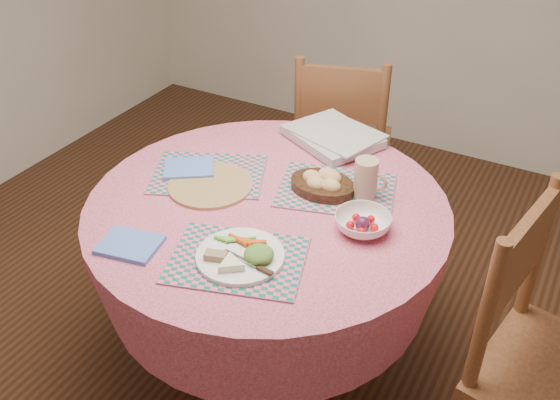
{
  "coord_description": "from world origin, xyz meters",
  "views": [
    {
      "loc": [
        0.88,
        -1.5,
        1.94
      ],
      "look_at": [
        0.05,
        0.0,
        0.78
      ],
      "focal_mm": 40.0,
      "sensor_mm": 36.0,
      "label": 1
    }
  ],
  "objects_px": {
    "chair_back": "(341,143)",
    "latte_mug": "(366,179)",
    "dining_table": "(268,248)",
    "dinner_plate": "(241,256)",
    "chair_right": "(545,360)",
    "bread_bowl": "(323,182)",
    "wicker_trivet": "(210,185)",
    "fruit_bowl": "(363,223)"
  },
  "relations": [
    {
      "from": "chair_back",
      "to": "latte_mug",
      "type": "height_order",
      "value": "chair_back"
    },
    {
      "from": "dining_table",
      "to": "dinner_plate",
      "type": "height_order",
      "value": "dinner_plate"
    },
    {
      "from": "chair_right",
      "to": "bread_bowl",
      "type": "bearing_deg",
      "value": 87.1
    },
    {
      "from": "chair_back",
      "to": "latte_mug",
      "type": "xyz_separation_m",
      "value": [
        0.4,
        -0.73,
        0.32
      ]
    },
    {
      "from": "chair_back",
      "to": "wicker_trivet",
      "type": "height_order",
      "value": "chair_back"
    },
    {
      "from": "dinner_plate",
      "to": "latte_mug",
      "type": "bearing_deg",
      "value": 68.85
    },
    {
      "from": "fruit_bowl",
      "to": "chair_back",
      "type": "bearing_deg",
      "value": 117.29
    },
    {
      "from": "chair_right",
      "to": "wicker_trivet",
      "type": "xyz_separation_m",
      "value": [
        -1.19,
        0.03,
        0.23
      ]
    },
    {
      "from": "dinner_plate",
      "to": "latte_mug",
      "type": "height_order",
      "value": "latte_mug"
    },
    {
      "from": "dinner_plate",
      "to": "latte_mug",
      "type": "relative_size",
      "value": 1.87
    },
    {
      "from": "wicker_trivet",
      "to": "dinner_plate",
      "type": "relative_size",
      "value": 1.13
    },
    {
      "from": "dinner_plate",
      "to": "fruit_bowl",
      "type": "distance_m",
      "value": 0.41
    },
    {
      "from": "chair_back",
      "to": "latte_mug",
      "type": "distance_m",
      "value": 0.89
    },
    {
      "from": "dinner_plate",
      "to": "chair_right",
      "type": "bearing_deg",
      "value": 17.15
    },
    {
      "from": "chair_right",
      "to": "latte_mug",
      "type": "relative_size",
      "value": 7.16
    },
    {
      "from": "chair_right",
      "to": "dinner_plate",
      "type": "relative_size",
      "value": 3.83
    },
    {
      "from": "bread_bowl",
      "to": "latte_mug",
      "type": "distance_m",
      "value": 0.15
    },
    {
      "from": "wicker_trivet",
      "to": "dinner_plate",
      "type": "bearing_deg",
      "value": -43.41
    },
    {
      "from": "dining_table",
      "to": "bread_bowl",
      "type": "xyz_separation_m",
      "value": [
        0.13,
        0.16,
        0.23
      ]
    },
    {
      "from": "bread_bowl",
      "to": "fruit_bowl",
      "type": "distance_m",
      "value": 0.25
    },
    {
      "from": "latte_mug",
      "to": "chair_back",
      "type": "bearing_deg",
      "value": 118.92
    },
    {
      "from": "bread_bowl",
      "to": "latte_mug",
      "type": "height_order",
      "value": "latte_mug"
    },
    {
      "from": "chair_right",
      "to": "dinner_plate",
      "type": "bearing_deg",
      "value": 117.27
    },
    {
      "from": "dinner_plate",
      "to": "bread_bowl",
      "type": "bearing_deg",
      "value": 84.23
    },
    {
      "from": "chair_right",
      "to": "dinner_plate",
      "type": "xyz_separation_m",
      "value": [
        -0.87,
        -0.27,
        0.24
      ]
    },
    {
      "from": "latte_mug",
      "to": "wicker_trivet",
      "type": "bearing_deg",
      "value": -158.58
    },
    {
      "from": "wicker_trivet",
      "to": "dinner_plate",
      "type": "xyz_separation_m",
      "value": [
        0.31,
        -0.3,
        0.02
      ]
    },
    {
      "from": "latte_mug",
      "to": "dinner_plate",
      "type": "bearing_deg",
      "value": -111.15
    },
    {
      "from": "latte_mug",
      "to": "fruit_bowl",
      "type": "relative_size",
      "value": 0.6
    },
    {
      "from": "dining_table",
      "to": "fruit_bowl",
      "type": "distance_m",
      "value": 0.41
    },
    {
      "from": "dining_table",
      "to": "chair_right",
      "type": "height_order",
      "value": "chair_right"
    },
    {
      "from": "dining_table",
      "to": "latte_mug",
      "type": "height_order",
      "value": "latte_mug"
    },
    {
      "from": "chair_back",
      "to": "fruit_bowl",
      "type": "xyz_separation_m",
      "value": [
        0.47,
        -0.9,
        0.27
      ]
    },
    {
      "from": "dinner_plate",
      "to": "bread_bowl",
      "type": "xyz_separation_m",
      "value": [
        0.05,
        0.46,
        0.01
      ]
    },
    {
      "from": "bread_bowl",
      "to": "latte_mug",
      "type": "xyz_separation_m",
      "value": [
        0.14,
        0.03,
        0.04
      ]
    },
    {
      "from": "dinner_plate",
      "to": "latte_mug",
      "type": "distance_m",
      "value": 0.53
    },
    {
      "from": "bread_bowl",
      "to": "fruit_bowl",
      "type": "bearing_deg",
      "value": -34.37
    },
    {
      "from": "dinner_plate",
      "to": "fruit_bowl",
      "type": "relative_size",
      "value": 1.12
    },
    {
      "from": "dining_table",
      "to": "latte_mug",
      "type": "distance_m",
      "value": 0.43
    },
    {
      "from": "chair_back",
      "to": "wicker_trivet",
      "type": "bearing_deg",
      "value": 66.75
    },
    {
      "from": "bread_bowl",
      "to": "fruit_bowl",
      "type": "xyz_separation_m",
      "value": [
        0.21,
        -0.14,
        -0.01
      ]
    },
    {
      "from": "latte_mug",
      "to": "chair_right",
      "type": "bearing_deg",
      "value": -18.22
    }
  ]
}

